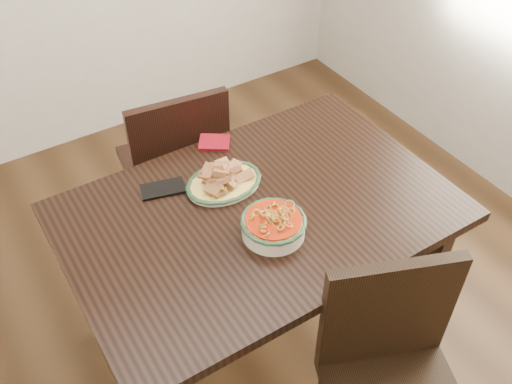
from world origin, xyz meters
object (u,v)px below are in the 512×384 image
smartphone (163,189)px  chair_near (391,372)px  noodle_bowl (273,224)px  dining_table (259,226)px  chair_far (177,163)px  fish_plate (223,176)px

smartphone → chair_near: bearing=-54.0°
chair_near → noodle_bowl: bearing=125.1°
dining_table → chair_far: 0.68m
noodle_bowl → smartphone: 0.44m
dining_table → chair_far: size_ratio=1.48×
fish_plate → chair_far: bearing=86.9°
fish_plate → smartphone: bearing=154.2°
fish_plate → smartphone: size_ratio=1.77×
noodle_bowl → smartphone: noodle_bowl is taller
chair_far → noodle_bowl: size_ratio=4.09×
dining_table → smartphone: (-0.24, 0.26, 0.09)m
smartphone → chair_far: bearing=75.9°
dining_table → chair_near: (0.10, -0.62, -0.16)m
noodle_bowl → smartphone: (-0.22, 0.38, -0.04)m
chair_near → fish_plate: chair_near is taller
chair_near → noodle_bowl: (-0.12, 0.50, 0.29)m
smartphone → dining_table: bearing=-32.3°
chair_far → chair_near: (0.11, -1.28, 0.00)m
dining_table → smartphone: size_ratio=8.47×
dining_table → smartphone: 0.37m
chair_near → fish_plate: 0.85m
chair_far → noodle_bowl: bearing=96.6°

